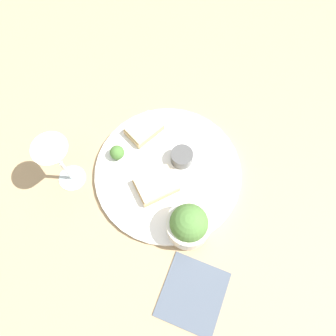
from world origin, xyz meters
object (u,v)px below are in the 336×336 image
Objects in this scene: cheese_toast_far at (144,129)px; napkin at (193,294)px; wine_glass at (56,157)px; cheese_toast_near at (156,185)px; salad_bowl at (189,224)px; sauce_ramekin at (182,157)px.

cheese_toast_far is 0.46× the size of napkin.
wine_glass is 0.39m from napkin.
cheese_toast_near and cheese_toast_far have the same top height.
wine_glass is (-0.12, 0.27, 0.07)m from salad_bowl.
wine_glass reaches higher than sauce_ramekin.
wine_glass is (-0.13, 0.15, 0.09)m from cheese_toast_near.
napkin is (-0.08, -0.10, -0.05)m from salad_bowl.
cheese_toast_near is at bearing 66.48° from napkin.
sauce_ramekin is 0.30m from napkin.
napkin is (-0.10, -0.22, -0.02)m from cheese_toast_near.
salad_bowl is at bearing -96.42° from cheese_toast_near.
cheese_toast_near is 0.24m from napkin.
salad_bowl is 0.12m from cheese_toast_near.
sauce_ramekin reaches higher than cheese_toast_far.
cheese_toast_far is at bearing 59.87° from cheese_toast_near.
sauce_ramekin is 0.29× the size of napkin.
cheese_toast_near is at bearing -49.93° from wine_glass.
salad_bowl is 1.82× the size of sauce_ramekin.
wine_glass is at bearing 94.96° from napkin.
wine_glass reaches higher than napkin.
cheese_toast_far is 0.50× the size of wine_glass.
salad_bowl is 0.14m from napkin.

